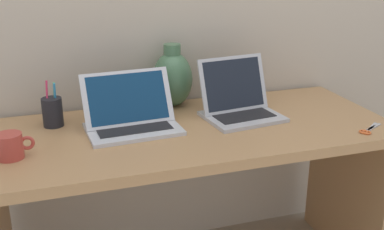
{
  "coord_description": "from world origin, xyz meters",
  "views": [
    {
      "loc": [
        -0.53,
        -1.65,
        1.42
      ],
      "look_at": [
        0.0,
        0.0,
        0.79
      ],
      "focal_mm": 44.33,
      "sensor_mm": 36.0,
      "label": 1
    }
  ],
  "objects_px": {
    "laptop_left": "(131,115)",
    "pen_cup": "(53,112)",
    "scissors": "(368,130)",
    "green_vase": "(173,78)",
    "coffee_mug": "(10,146)",
    "laptop_right": "(238,101)"
  },
  "relations": [
    {
      "from": "laptop_left",
      "to": "pen_cup",
      "type": "distance_m",
      "value": 0.31
    },
    {
      "from": "pen_cup",
      "to": "scissors",
      "type": "distance_m",
      "value": 1.23
    },
    {
      "from": "pen_cup",
      "to": "scissors",
      "type": "bearing_deg",
      "value": -20.43
    },
    {
      "from": "green_vase",
      "to": "pen_cup",
      "type": "height_order",
      "value": "green_vase"
    },
    {
      "from": "laptop_left",
      "to": "pen_cup",
      "type": "relative_size",
      "value": 2.0
    },
    {
      "from": "pen_cup",
      "to": "coffee_mug",
      "type": "bearing_deg",
      "value": -119.14
    },
    {
      "from": "green_vase",
      "to": "coffee_mug",
      "type": "xyz_separation_m",
      "value": [
        -0.67,
        -0.37,
        -0.08
      ]
    },
    {
      "from": "coffee_mug",
      "to": "green_vase",
      "type": "bearing_deg",
      "value": 28.8
    },
    {
      "from": "laptop_left",
      "to": "scissors",
      "type": "xyz_separation_m",
      "value": [
        0.86,
        -0.31,
        -0.05
      ]
    },
    {
      "from": "laptop_right",
      "to": "coffee_mug",
      "type": "distance_m",
      "value": 0.9
    },
    {
      "from": "green_vase",
      "to": "scissors",
      "type": "bearing_deg",
      "value": -39.8
    },
    {
      "from": "laptop_right",
      "to": "coffee_mug",
      "type": "xyz_separation_m",
      "value": [
        -0.89,
        -0.15,
        -0.02
      ]
    },
    {
      "from": "laptop_left",
      "to": "laptop_right",
      "type": "height_order",
      "value": "laptop_right"
    },
    {
      "from": "pen_cup",
      "to": "scissors",
      "type": "xyz_separation_m",
      "value": [
        1.15,
        -0.43,
        -0.06
      ]
    },
    {
      "from": "laptop_left",
      "to": "coffee_mug",
      "type": "distance_m",
      "value": 0.46
    },
    {
      "from": "laptop_left",
      "to": "laptop_right",
      "type": "xyz_separation_m",
      "value": [
        0.45,
        0.01,
        0.01
      ]
    },
    {
      "from": "laptop_left",
      "to": "coffee_mug",
      "type": "xyz_separation_m",
      "value": [
        -0.44,
        -0.15,
        -0.01
      ]
    },
    {
      "from": "scissors",
      "to": "laptop_right",
      "type": "bearing_deg",
      "value": 142.38
    },
    {
      "from": "laptop_left",
      "to": "green_vase",
      "type": "distance_m",
      "value": 0.32
    },
    {
      "from": "laptop_left",
      "to": "pen_cup",
      "type": "bearing_deg",
      "value": 157.34
    },
    {
      "from": "green_vase",
      "to": "coffee_mug",
      "type": "relative_size",
      "value": 2.18
    },
    {
      "from": "coffee_mug",
      "to": "scissors",
      "type": "relative_size",
      "value": 0.92
    }
  ]
}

